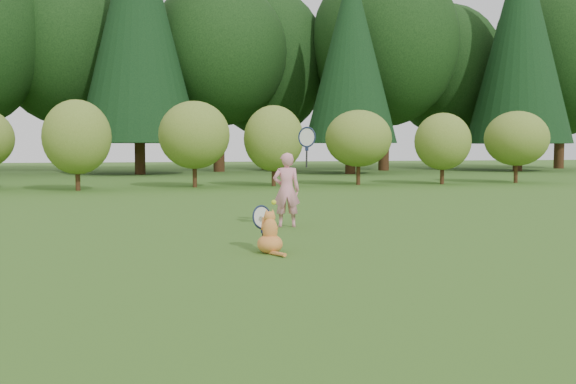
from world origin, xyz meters
name	(u,v)px	position (x,y,z in m)	size (l,w,h in m)	color
ground	(288,254)	(0.00, 0.00, 0.00)	(100.00, 100.00, 0.00)	#265618
shrub_row	(189,144)	(0.00, 13.00, 1.40)	(28.00, 3.00, 2.80)	#5B7424
woodland_backdrop	(168,12)	(0.00, 23.00, 7.50)	(48.00, 10.00, 15.00)	black
child	(287,188)	(0.63, 2.60, 0.63)	(0.69, 0.43, 1.81)	pink
cat	(270,230)	(-0.19, 0.17, 0.28)	(0.39, 0.70, 0.73)	#CF6627
tennis_ball	(274,202)	(-0.13, 0.21, 0.62)	(0.06, 0.06, 0.06)	yellow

